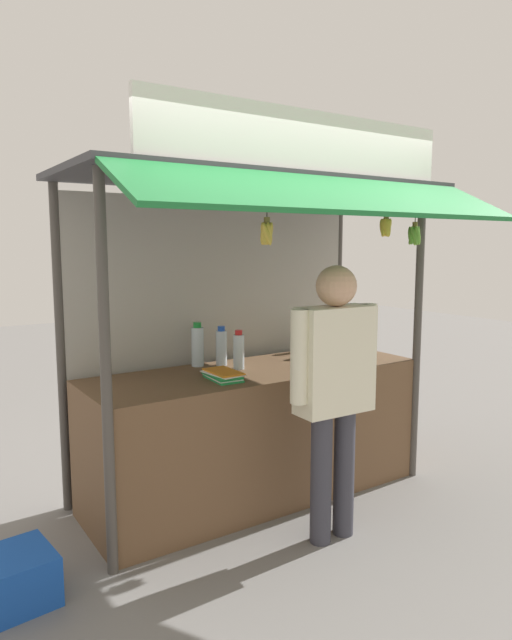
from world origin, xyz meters
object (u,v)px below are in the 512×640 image
(water_bottle_front_right, at_px, (198,346))
(plastic_crate, at_px, (14,579))
(magazine_stack_center, at_px, (223,375))
(vendor_person, at_px, (334,378))
(water_bottle_mid_right, at_px, (221,347))
(water_bottle_far_right, at_px, (301,339))
(banana_bunch_rightmost, at_px, (267,233))
(banana_bunch_inner_left, at_px, (386,227))
(water_bottle_left, at_px, (239,351))
(banana_bunch_inner_right, at_px, (414,235))
(magazine_stack_back_right, at_px, (328,360))
(water_bottle_back_left, at_px, (320,339))

(water_bottle_front_right, relative_size, plastic_crate, 0.86)
(magazine_stack_center, distance_m, vendor_person, 0.75)
(water_bottle_front_right, height_order, plastic_crate, water_bottle_front_right)
(water_bottle_mid_right, xyz_separation_m, plastic_crate, (-1.57, -0.63, -0.93))
(water_bottle_far_right, bearing_deg, water_bottle_front_right, -179.02)
(water_bottle_mid_right, distance_m, banana_bunch_rightmost, 1.10)
(water_bottle_mid_right, relative_size, magazine_stack_center, 0.92)
(vendor_person, bearing_deg, water_bottle_mid_right, -77.84)
(magazine_stack_center, height_order, banana_bunch_inner_left, banana_bunch_inner_left)
(water_bottle_left, relative_size, banana_bunch_rightmost, 0.90)
(water_bottle_mid_right, xyz_separation_m, banana_bunch_rightmost, (-0.11, -0.74, 0.80))
(water_bottle_far_right, xyz_separation_m, water_bottle_left, (-0.76, -0.26, 0.02))
(banana_bunch_inner_right, bearing_deg, vendor_person, -164.01)
(magazine_stack_back_right, xyz_separation_m, banana_bunch_inner_right, (0.47, -0.37, 0.91))
(banana_bunch_inner_right, height_order, vendor_person, banana_bunch_inner_right)
(water_bottle_far_right, height_order, plastic_crate, water_bottle_far_right)
(magazine_stack_back_right, xyz_separation_m, vendor_person, (-0.50, -0.65, 0.06))
(magazine_stack_back_right, distance_m, banana_bunch_inner_right, 1.09)
(magazine_stack_back_right, bearing_deg, plastic_crate, -173.51)
(magazine_stack_center, distance_m, banana_bunch_inner_right, 1.68)
(water_bottle_mid_right, height_order, water_bottle_far_right, water_bottle_mid_right)
(water_bottle_front_right, bearing_deg, banana_bunch_inner_left, -38.45)
(banana_bunch_inner_left, bearing_deg, vendor_person, -157.77)
(water_bottle_mid_right, distance_m, water_bottle_front_right, 0.17)
(banana_bunch_rightmost, relative_size, vendor_person, 0.18)
(magazine_stack_back_right, xyz_separation_m, plastic_crate, (-2.26, -0.26, -0.82))
(water_bottle_left, xyz_separation_m, vendor_person, (0.15, -0.85, -0.04))
(water_bottle_far_right, height_order, magazine_stack_center, water_bottle_far_right)
(water_bottle_front_right, height_order, water_bottle_left, water_bottle_front_right)
(water_bottle_mid_right, bearing_deg, magazine_stack_center, -118.94)
(water_bottle_left, bearing_deg, banana_bunch_inner_right, -27.01)
(vendor_person, distance_m, plastic_crate, 2.00)
(magazine_stack_center, distance_m, banana_bunch_rightmost, 0.98)
(water_bottle_left, bearing_deg, banana_bunch_inner_left, -34.42)
(water_bottle_left, relative_size, magazine_stack_center, 0.89)
(water_bottle_front_right, relative_size, magazine_stack_back_right, 1.09)
(banana_bunch_inner_right, height_order, banana_bunch_inner_left, same)
(banana_bunch_rightmost, bearing_deg, water_bottle_far_right, 42.24)
(water_bottle_front_right, bearing_deg, water_bottle_left, -51.41)
(water_bottle_far_right, distance_m, banana_bunch_inner_left, 1.21)
(magazine_stack_back_right, bearing_deg, water_bottle_mid_right, 151.57)
(water_bottle_back_left, distance_m, banana_bunch_rightmost, 1.39)
(water_bottle_mid_right, height_order, banana_bunch_rightmost, banana_bunch_rightmost)
(water_bottle_far_right, distance_m, banana_bunch_inner_right, 1.23)
(water_bottle_front_right, relative_size, water_bottle_left, 1.15)
(magazine_stack_center, bearing_deg, water_bottle_far_right, 24.94)
(banana_bunch_inner_left, xyz_separation_m, vendor_person, (-0.68, -0.28, -0.90))
(magazine_stack_center, height_order, banana_bunch_rightmost, banana_bunch_rightmost)
(magazine_stack_center, distance_m, magazine_stack_back_right, 0.90)
(water_bottle_front_right, bearing_deg, banana_bunch_rightmost, -87.07)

